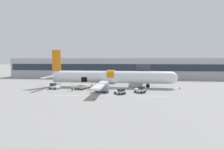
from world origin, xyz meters
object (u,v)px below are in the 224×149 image
object	(u,v)px
baggage_tug_lead	(54,86)
baggage_tug_mid	(140,90)
baggage_tug_rear	(120,92)
ground_crew_supervisor	(92,86)
baggage_cart_loading	(80,87)
ground_crew_loader_b	(93,87)
airplane	(109,77)
ground_crew_loader_a	(96,85)
ground_crew_driver	(72,88)

from	to	relation	value
baggage_tug_lead	baggage_tug_mid	world-z (taller)	baggage_tug_mid
baggage_tug_rear	ground_crew_supervisor	bearing A→B (deg)	145.20
baggage_tug_rear	ground_crew_supervisor	world-z (taller)	ground_crew_supervisor
baggage_tug_rear	baggage_cart_loading	bearing A→B (deg)	154.89
baggage_tug_mid	ground_crew_loader_b	world-z (taller)	baggage_tug_mid
airplane	ground_crew_supervisor	bearing A→B (deg)	-133.79
baggage_tug_rear	baggage_cart_loading	size ratio (longest dim) A/B	0.74
baggage_tug_lead	baggage_tug_rear	size ratio (longest dim) A/B	1.04
baggage_tug_lead	ground_crew_loader_a	world-z (taller)	ground_crew_loader_a
ground_crew_loader_b	baggage_tug_lead	bearing A→B (deg)	174.19
baggage_tug_rear	ground_crew_loader_b	distance (m)	8.61
airplane	ground_crew_loader_b	world-z (taller)	airplane
ground_crew_loader_b	baggage_tug_rear	bearing A→B (deg)	-29.00
baggage_tug_rear	baggage_cart_loading	xyz separation A→B (m)	(-11.31, 5.30, -0.04)
airplane	baggage_tug_lead	xyz separation A→B (m)	(-14.95, -4.95, -2.22)
baggage_tug_mid	baggage_cart_loading	distance (m)	16.41
baggage_tug_mid	ground_crew_supervisor	xyz separation A→B (m)	(-13.10, 3.42, 0.21)
airplane	ground_crew_loader_a	bearing A→B (deg)	-140.62
baggage_tug_mid	ground_crew_supervisor	world-z (taller)	ground_crew_supervisor
ground_crew_loader_b	ground_crew_loader_a	bearing A→B (deg)	87.12
airplane	baggage_tug_rear	distance (m)	11.24
baggage_tug_lead	ground_crew_driver	world-z (taller)	baggage_tug_lead
ground_crew_supervisor	baggage_tug_rear	bearing A→B (deg)	-34.80
baggage_tug_lead	ground_crew_supervisor	xyz separation A→B (m)	(10.61, 0.42, 0.23)
ground_crew_supervisor	baggage_tug_mid	bearing A→B (deg)	-14.62
baggage_tug_rear	ground_crew_loader_a	bearing A→B (deg)	134.65
airplane	ground_crew_loader_b	size ratio (longest dim) A/B	24.84
ground_crew_loader_b	ground_crew_driver	size ratio (longest dim) A/B	0.98
baggage_tug_rear	ground_crew_driver	size ratio (longest dim) A/B	1.84
baggage_tug_mid	ground_crew_supervisor	distance (m)	13.54
baggage_tug_rear	ground_crew_supervisor	xyz separation A→B (m)	(-8.27, 5.75, 0.33)
ground_crew_loader_a	ground_crew_driver	distance (m)	7.13
baggage_tug_lead	ground_crew_loader_a	size ratio (longest dim) A/B	1.76
ground_crew_loader_b	ground_crew_driver	world-z (taller)	ground_crew_driver
baggage_tug_mid	ground_crew_supervisor	bearing A→B (deg)	165.38
baggage_tug_lead	ground_crew_driver	size ratio (longest dim) A/B	1.92
baggage_tug_lead	ground_crew_loader_a	bearing A→B (deg)	10.47
baggage_tug_mid	ground_crew_driver	size ratio (longest dim) A/B	1.93
baggage_tug_lead	ground_crew_loader_b	xyz separation A→B (m)	(11.34, -1.15, 0.13)
baggage_tug_lead	ground_crew_driver	bearing A→B (deg)	-22.29
airplane	baggage_tug_mid	world-z (taller)	airplane
airplane	baggage_tug_lead	size ratio (longest dim) A/B	12.65
baggage_tug_mid	ground_crew_driver	bearing A→B (deg)	178.35
baggage_tug_mid	baggage_cart_loading	size ratio (longest dim) A/B	0.78
baggage_tug_lead	baggage_cart_loading	xyz separation A→B (m)	(7.56, -0.03, -0.14)
baggage_tug_rear	baggage_cart_loading	world-z (taller)	baggage_tug_rear
ground_crew_supervisor	ground_crew_loader_b	bearing A→B (deg)	-64.86
airplane	ground_crew_driver	bearing A→B (deg)	-140.05
baggage_cart_loading	ground_crew_loader_a	world-z (taller)	ground_crew_loader_a
baggage_tug_lead	airplane	bearing A→B (deg)	18.33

